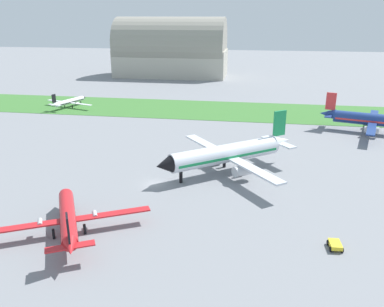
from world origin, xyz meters
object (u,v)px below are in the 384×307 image
(airplane_midfield_jet, at_px, (228,153))
(baggage_cart_near_gate, at_px, (335,245))
(airplane_foreground_turboprop, at_px, (68,218))
(airplane_parked_jet_far, at_px, (373,120))
(airplane_taxiing_turboprop, at_px, (69,102))

(airplane_midfield_jet, relative_size, baggage_cart_near_gate, 10.79)
(airplane_foreground_turboprop, bearing_deg, airplane_midfield_jet, -64.78)
(baggage_cart_near_gate, bearing_deg, airplane_parked_jet_far, 158.57)
(baggage_cart_near_gate, bearing_deg, airplane_taxiing_turboprop, -139.17)
(airplane_taxiing_turboprop, xyz_separation_m, baggage_cart_near_gate, (74.42, -75.59, -1.52))
(airplane_foreground_turboprop, bearing_deg, baggage_cart_near_gate, -114.30)
(airplane_taxiing_turboprop, xyz_separation_m, airplane_parked_jet_far, (93.56, -15.64, 1.50))
(airplane_taxiing_turboprop, relative_size, baggage_cart_near_gate, 7.42)
(airplane_taxiing_turboprop, distance_m, baggage_cart_near_gate, 106.09)
(airplane_foreground_turboprop, xyz_separation_m, airplane_parked_jet_far, (56.38, 62.26, 0.98))
(airplane_parked_jet_far, bearing_deg, airplane_midfield_jet, -119.91)
(airplane_midfield_jet, bearing_deg, airplane_taxiing_turboprop, -79.22)
(airplane_midfield_jet, relative_size, airplane_parked_jet_far, 0.97)
(airplane_foreground_turboprop, distance_m, baggage_cart_near_gate, 37.37)
(airplane_taxiing_turboprop, bearing_deg, airplane_midfield_jet, -113.16)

